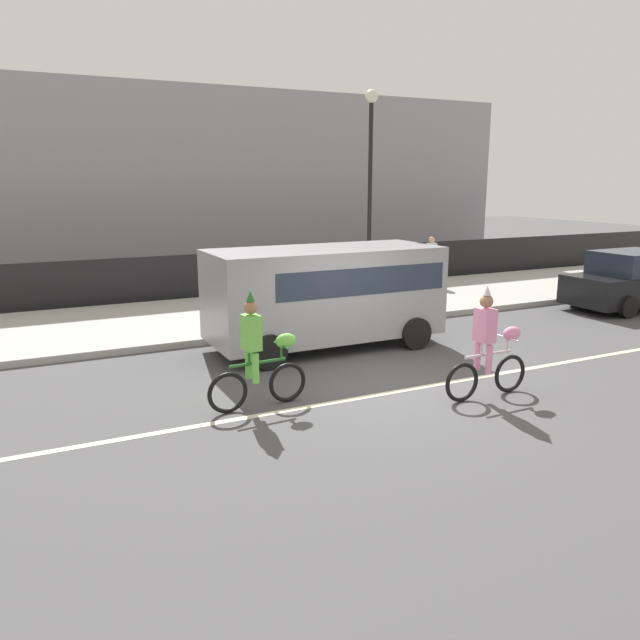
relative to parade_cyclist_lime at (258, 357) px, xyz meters
The scene contains 11 objects.
ground_plane 2.57m from the parade_cyclist_lime, ahead, with size 80.00×80.00×0.00m, color #4C4C4F.
road_centre_line 2.59m from the parade_cyclist_lime, ahead, with size 36.00×0.14×0.01m, color beige.
sidewalk_curb 7.12m from the parade_cyclist_lime, 69.94° to the left, with size 60.00×5.00×0.15m, color #ADAAA3.
fence_line 9.85m from the parade_cyclist_lime, 75.74° to the left, with size 40.00×0.08×1.40m, color black.
building_backdrop 18.54m from the parade_cyclist_lime, 81.54° to the left, with size 28.00×8.00×6.99m, color #99939E.
parade_cyclist_lime is the anchor object (origin of this frame).
parade_cyclist_pink 3.84m from the parade_cyclist_lime, 18.75° to the right, with size 1.72×0.50×1.92m.
parked_van_grey 3.94m from the parade_cyclist_lime, 46.73° to the left, with size 5.00×2.22×2.18m.
parked_car_black 12.72m from the parade_cyclist_lime, 12.69° to the left, with size 4.10×1.92×1.64m.
street_lamp_post 9.29m from the parade_cyclist_lime, 47.95° to the left, with size 0.36×0.36×5.86m.
pedestrian_onlooker 12.00m from the parade_cyclist_lime, 40.90° to the left, with size 0.32×0.20×1.62m.
Camera 1 is at (-5.76, -9.15, 3.60)m, focal length 35.00 mm.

